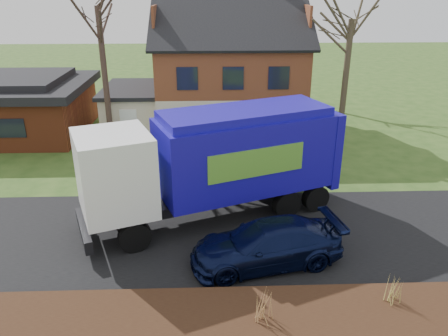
{
  "coord_description": "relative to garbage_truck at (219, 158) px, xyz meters",
  "views": [
    {
      "loc": [
        0.59,
        -14.51,
        8.89
      ],
      "look_at": [
        1.2,
        2.5,
        1.73
      ],
      "focal_mm": 35.0,
      "sensor_mm": 36.0,
      "label": 1
    }
  ],
  "objects": [
    {
      "name": "main_house",
      "position": [
        0.51,
        12.42,
        1.46
      ],
      "size": [
        12.95,
        8.95,
        9.26
      ],
      "color": "beige",
      "rests_on": "ground"
    },
    {
      "name": "garbage_truck",
      "position": [
        0.0,
        0.0,
        0.0
      ],
      "size": [
        10.71,
        6.4,
        4.46
      ],
      "rotation": [
        0.0,
        0.0,
        0.37
      ],
      "color": "black",
      "rests_on": "ground"
    },
    {
      "name": "grass_clump_east",
      "position": [
        4.92,
        -5.9,
        -1.86
      ],
      "size": [
        0.33,
        0.27,
        0.83
      ],
      "color": "tan",
      "rests_on": "mulch_verge"
    },
    {
      "name": "grass_clump_mid",
      "position": [
        1.06,
        -6.52,
        -1.74
      ],
      "size": [
        0.38,
        0.31,
        1.06
      ],
      "color": "#B2824E",
      "rests_on": "mulch_verge"
    },
    {
      "name": "ranch_house",
      "position": [
        -12.98,
        11.52,
        -0.76
      ],
      "size": [
        9.8,
        8.2,
        3.7
      ],
      "color": "brown",
      "rests_on": "ground"
    },
    {
      "name": "silver_sedan",
      "position": [
        -2.44,
        3.67,
        -1.91
      ],
      "size": [
        4.24,
        2.19,
        1.33
      ],
      "primitive_type": "imported",
      "rotation": [
        0.0,
        0.0,
        1.37
      ],
      "color": "#B6B9BF",
      "rests_on": "ground"
    },
    {
      "name": "ground",
      "position": [
        -0.98,
        -1.48,
        -2.57
      ],
      "size": [
        120.0,
        120.0,
        0.0
      ],
      "primitive_type": "plane",
      "color": "#2C4B19",
      "rests_on": "ground"
    },
    {
      "name": "navy_wagon",
      "position": [
        1.49,
        -3.39,
        -1.82
      ],
      "size": [
        5.53,
        3.13,
        1.51
      ],
      "primitive_type": "imported",
      "rotation": [
        0.0,
        0.0,
        -1.37
      ],
      "color": "#0B1233",
      "rests_on": "ground"
    },
    {
      "name": "mulch_verge",
      "position": [
        -0.98,
        -6.78,
        -2.42
      ],
      "size": [
        80.0,
        3.5,
        0.3
      ],
      "primitive_type": "cube",
      "color": "black",
      "rests_on": "ground"
    },
    {
      "name": "road",
      "position": [
        -0.98,
        -1.48,
        -2.56
      ],
      "size": [
        80.0,
        7.0,
        0.02
      ],
      "primitive_type": "cube",
      "color": "black",
      "rests_on": "ground"
    }
  ]
}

